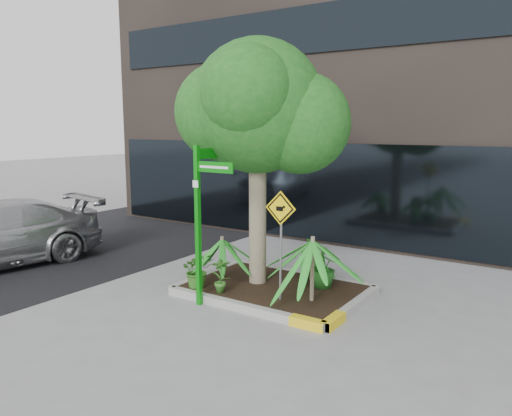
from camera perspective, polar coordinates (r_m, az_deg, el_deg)
The scene contains 13 objects.
ground at distance 9.45m, azimuth 0.06°, elevation -10.03°, with size 80.00×80.00×0.00m, color gray.
asphalt_road at distance 14.00m, azimuth -22.75°, elevation -4.33°, with size 7.00×80.00×0.01m, color black.
planter at distance 9.52m, azimuth 2.15°, elevation -9.25°, with size 3.35×2.36×0.15m.
tree at distance 9.35m, azimuth 0.24°, elevation 11.53°, with size 3.19×2.83×4.78m.
palm_front at distance 8.55m, azimuth 6.51°, elevation -3.74°, with size 1.28×1.28×1.42m.
palm_left at distance 9.79m, azimuth -3.89°, elevation -3.58°, with size 0.96×0.96×1.07m.
palm_back at distance 9.77m, azimuth 5.66°, elevation -4.48°, with size 0.80×0.80×0.88m.
shrub_a at distance 9.45m, azimuth -6.68°, elevation -7.03°, with size 0.60×0.60×0.67m, color #2C611B.
shrub_b at distance 9.45m, azimuth 7.66°, elevation -6.58°, with size 0.46×0.46×0.82m, color #1D5A1B.
shrub_c at distance 9.11m, azimuth -4.05°, elevation -7.63°, with size 0.35×0.35×0.66m, color #347524.
shrub_d at distance 9.82m, azimuth 6.86°, elevation -5.83°, with size 0.47×0.47×0.86m, color #23681E.
street_sign_post at distance 8.66m, azimuth -6.18°, elevation 0.01°, with size 0.83×0.82×2.82m.
cattle_sign at distance 8.52m, azimuth 2.83°, elevation -2.17°, with size 0.59×0.07×1.91m.
Camera 1 is at (4.94, -7.43, 3.13)m, focal length 35.00 mm.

